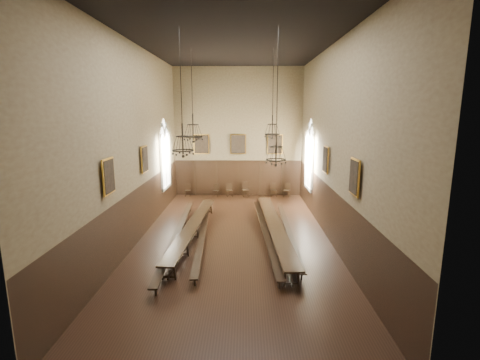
{
  "coord_description": "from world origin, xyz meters",
  "views": [
    {
      "loc": [
        0.52,
        -15.62,
        5.98
      ],
      "look_at": [
        0.25,
        1.5,
        2.59
      ],
      "focal_mm": 26.0,
      "sensor_mm": 36.0,
      "label": 1
    }
  ],
  "objects_px": {
    "chair_0": "(188,193)",
    "chandelier_front_right": "(276,150)",
    "bench_right_inner": "(265,232)",
    "chair_4": "(246,192)",
    "bench_left_inner": "(203,234)",
    "chair_3": "(229,193)",
    "chandelier_back_left": "(193,131)",
    "bench_right_outer": "(288,233)",
    "chair_6": "(273,192)",
    "bench_left_outer": "(178,235)",
    "chandelier_back_right": "(272,128)",
    "table_right": "(274,231)",
    "chair_7": "(287,193)",
    "chandelier_front_left": "(183,142)",
    "table_left": "(193,231)",
    "chair_2": "(216,193)"
  },
  "relations": [
    {
      "from": "chair_0",
      "to": "chandelier_front_right",
      "type": "height_order",
      "value": "chandelier_front_right"
    },
    {
      "from": "bench_right_inner",
      "to": "chair_4",
      "type": "distance_m",
      "value": 8.48
    },
    {
      "from": "chair_4",
      "to": "bench_left_inner",
      "type": "bearing_deg",
      "value": -117.92
    },
    {
      "from": "bench_right_inner",
      "to": "chair_3",
      "type": "bearing_deg",
      "value": 104.11
    },
    {
      "from": "chandelier_back_left",
      "to": "bench_right_outer",
      "type": "bearing_deg",
      "value": -22.62
    },
    {
      "from": "chandelier_back_left",
      "to": "chair_3",
      "type": "bearing_deg",
      "value": 76.1
    },
    {
      "from": "chair_6",
      "to": "bench_left_outer",
      "type": "bearing_deg",
      "value": -127.12
    },
    {
      "from": "bench_right_outer",
      "to": "chandelier_front_right",
      "type": "distance_m",
      "value": 5.08
    },
    {
      "from": "chair_6",
      "to": "chandelier_back_right",
      "type": "height_order",
      "value": "chandelier_back_right"
    },
    {
      "from": "table_right",
      "to": "bench_left_inner",
      "type": "relative_size",
      "value": 1.05
    },
    {
      "from": "bench_left_inner",
      "to": "bench_right_inner",
      "type": "distance_m",
      "value": 2.96
    },
    {
      "from": "chair_7",
      "to": "chandelier_front_left",
      "type": "bearing_deg",
      "value": -96.52
    },
    {
      "from": "chandelier_back_right",
      "to": "table_left",
      "type": "bearing_deg",
      "value": -153.13
    },
    {
      "from": "chair_2",
      "to": "chair_3",
      "type": "relative_size",
      "value": 0.95
    },
    {
      "from": "bench_left_inner",
      "to": "bench_right_outer",
      "type": "xyz_separation_m",
      "value": [
        4.07,
        0.27,
        -0.01
      ]
    },
    {
      "from": "chair_7",
      "to": "chair_2",
      "type": "bearing_deg",
      "value": -159.87
    },
    {
      "from": "table_left",
      "to": "chandelier_front_left",
      "type": "height_order",
      "value": "chandelier_front_left"
    },
    {
      "from": "chair_2",
      "to": "bench_left_inner",
      "type": "bearing_deg",
      "value": -76.47
    },
    {
      "from": "chandelier_back_right",
      "to": "chandelier_front_left",
      "type": "xyz_separation_m",
      "value": [
        -3.77,
        -4.32,
        -0.35
      ]
    },
    {
      "from": "bench_left_inner",
      "to": "chair_6",
      "type": "xyz_separation_m",
      "value": [
        4.02,
        8.63,
        0.0
      ]
    },
    {
      "from": "bench_left_outer",
      "to": "chair_4",
      "type": "height_order",
      "value": "chair_4"
    },
    {
      "from": "chair_0",
      "to": "chair_6",
      "type": "bearing_deg",
      "value": -4.95
    },
    {
      "from": "chair_2",
      "to": "chandelier_back_right",
      "type": "height_order",
      "value": "chandelier_back_right"
    },
    {
      "from": "chair_4",
      "to": "chair_7",
      "type": "bearing_deg",
      "value": -16.67
    },
    {
      "from": "chandelier_back_left",
      "to": "table_left",
      "type": "bearing_deg",
      "value": -84.77
    },
    {
      "from": "table_left",
      "to": "bench_right_outer",
      "type": "distance_m",
      "value": 4.56
    },
    {
      "from": "chair_2",
      "to": "chandelier_back_left",
      "type": "bearing_deg",
      "value": -82.44
    },
    {
      "from": "chair_2",
      "to": "chair_6",
      "type": "xyz_separation_m",
      "value": [
        4.12,
        0.12,
        0.01
      ]
    },
    {
      "from": "table_right",
      "to": "chandelier_front_left",
      "type": "height_order",
      "value": "chandelier_front_left"
    },
    {
      "from": "bench_right_outer",
      "to": "chair_4",
      "type": "height_order",
      "value": "chair_4"
    },
    {
      "from": "chair_4",
      "to": "chandelier_back_left",
      "type": "distance_m",
      "value": 8.35
    },
    {
      "from": "bench_left_outer",
      "to": "bench_right_inner",
      "type": "xyz_separation_m",
      "value": [
        4.1,
        0.39,
        -0.01
      ]
    },
    {
      "from": "table_left",
      "to": "table_right",
      "type": "bearing_deg",
      "value": -0.25
    },
    {
      "from": "table_right",
      "to": "chandelier_front_left",
      "type": "bearing_deg",
      "value": -148.22
    },
    {
      "from": "chandelier_back_left",
      "to": "chandelier_front_right",
      "type": "height_order",
      "value": "same"
    },
    {
      "from": "chair_0",
      "to": "chandelier_front_left",
      "type": "distance_m",
      "value": 11.87
    },
    {
      "from": "table_left",
      "to": "bench_right_inner",
      "type": "distance_m",
      "value": 3.44
    },
    {
      "from": "table_right",
      "to": "chair_4",
      "type": "distance_m",
      "value": 8.62
    },
    {
      "from": "bench_right_inner",
      "to": "chandelier_back_right",
      "type": "bearing_deg",
      "value": 78.08
    },
    {
      "from": "table_right",
      "to": "bench_left_inner",
      "type": "distance_m",
      "value": 3.39
    },
    {
      "from": "chair_4",
      "to": "chandelier_back_right",
      "type": "distance_m",
      "value": 8.26
    },
    {
      "from": "chair_2",
      "to": "chair_3",
      "type": "distance_m",
      "value": 0.96
    },
    {
      "from": "table_left",
      "to": "bench_right_outer",
      "type": "relative_size",
      "value": 1.0
    },
    {
      "from": "bench_right_outer",
      "to": "chair_0",
      "type": "xyz_separation_m",
      "value": [
        -6.19,
        8.32,
        -0.0
      ]
    },
    {
      "from": "chair_3",
      "to": "chair_6",
      "type": "xyz_separation_m",
      "value": [
        3.16,
        0.13,
        -0.0
      ]
    },
    {
      "from": "table_left",
      "to": "chair_7",
      "type": "bearing_deg",
      "value": 57.04
    },
    {
      "from": "table_left",
      "to": "chair_2",
      "type": "xyz_separation_m",
      "value": [
        0.39,
        8.38,
        -0.09
      ]
    },
    {
      "from": "table_left",
      "to": "chair_3",
      "type": "bearing_deg",
      "value": 80.81
    },
    {
      "from": "chair_7",
      "to": "chandelier_front_right",
      "type": "relative_size",
      "value": 0.19
    },
    {
      "from": "chair_3",
      "to": "chair_4",
      "type": "bearing_deg",
      "value": -9.13
    }
  ]
}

